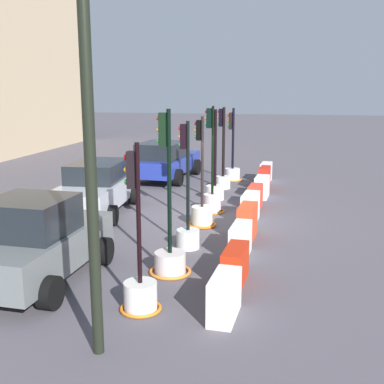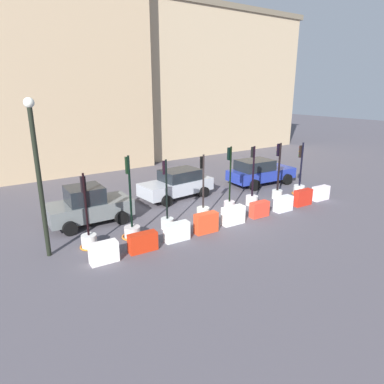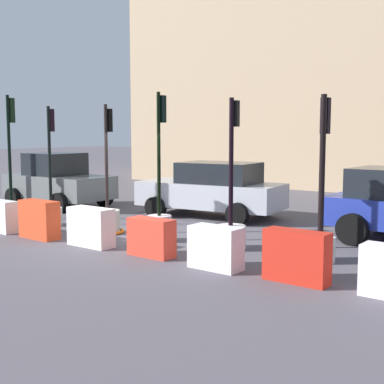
{
  "view_description": "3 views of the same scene",
  "coord_description": "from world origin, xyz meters",
  "px_view_note": "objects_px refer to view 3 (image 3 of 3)",
  "views": [
    {
      "loc": [
        -14.33,
        -2.45,
        4.02
      ],
      "look_at": [
        -1.53,
        0.25,
        1.17
      ],
      "focal_mm": 45.13,
      "sensor_mm": 36.0,
      "label": 1
    },
    {
      "loc": [
        -10.23,
        -12.56,
        6.18
      ],
      "look_at": [
        -1.01,
        0.78,
        1.24
      ],
      "focal_mm": 31.98,
      "sensor_mm": 36.0,
      "label": 2
    },
    {
      "loc": [
        8.39,
        -9.62,
        2.53
      ],
      "look_at": [
        1.47,
        0.52,
        1.15
      ],
      "focal_mm": 49.8,
      "sensor_mm": 36.0,
      "label": 3
    }
  ],
  "objects_px": {
    "traffic_light_2": "(51,203)",
    "traffic_light_3": "(108,214)",
    "construction_barrier_5": "(151,237)",
    "car_grey_saloon": "(58,181)",
    "traffic_light_5": "(231,222)",
    "construction_barrier_6": "(216,248)",
    "construction_barrier_4": "(91,227)",
    "car_silver_hatchback": "(212,189)",
    "construction_barrier_2": "(0,216)",
    "traffic_light_4": "(159,216)",
    "traffic_light_1": "(12,202)",
    "construction_barrier_3": "(39,219)",
    "traffic_light_6": "(321,225)",
    "construction_barrier_7": "(296,257)"
  },
  "relations": [
    {
      "from": "construction_barrier_3",
      "to": "construction_barrier_6",
      "type": "distance_m",
      "value": 5.0
    },
    {
      "from": "traffic_light_1",
      "to": "traffic_light_5",
      "type": "relative_size",
      "value": 1.1
    },
    {
      "from": "traffic_light_6",
      "to": "construction_barrier_4",
      "type": "height_order",
      "value": "traffic_light_6"
    },
    {
      "from": "traffic_light_2",
      "to": "traffic_light_5",
      "type": "distance_m",
      "value": 5.54
    },
    {
      "from": "traffic_light_2",
      "to": "construction_barrier_7",
      "type": "distance_m",
      "value": 7.91
    },
    {
      "from": "traffic_light_2",
      "to": "traffic_light_3",
      "type": "relative_size",
      "value": 1.0
    },
    {
      "from": "construction_barrier_3",
      "to": "construction_barrier_7",
      "type": "height_order",
      "value": "construction_barrier_3"
    },
    {
      "from": "traffic_light_4",
      "to": "car_silver_hatchback",
      "type": "relative_size",
      "value": 0.77
    },
    {
      "from": "traffic_light_3",
      "to": "traffic_light_6",
      "type": "relative_size",
      "value": 0.99
    },
    {
      "from": "traffic_light_6",
      "to": "car_grey_saloon",
      "type": "bearing_deg",
      "value": 166.55
    },
    {
      "from": "traffic_light_4",
      "to": "traffic_light_1",
      "type": "bearing_deg",
      "value": 179.81
    },
    {
      "from": "construction_barrier_2",
      "to": "construction_barrier_6",
      "type": "relative_size",
      "value": 1.09
    },
    {
      "from": "construction_barrier_2",
      "to": "construction_barrier_4",
      "type": "distance_m",
      "value": 3.17
    },
    {
      "from": "car_grey_saloon",
      "to": "construction_barrier_7",
      "type": "bearing_deg",
      "value": -21.42
    },
    {
      "from": "car_silver_hatchback",
      "to": "construction_barrier_7",
      "type": "bearing_deg",
      "value": -46.34
    },
    {
      "from": "traffic_light_4",
      "to": "car_silver_hatchback",
      "type": "distance_m",
      "value": 3.78
    },
    {
      "from": "traffic_light_1",
      "to": "traffic_light_6",
      "type": "bearing_deg",
      "value": 1.15
    },
    {
      "from": "car_grey_saloon",
      "to": "car_silver_hatchback",
      "type": "xyz_separation_m",
      "value": [
        5.6,
        1.01,
        -0.04
      ]
    },
    {
      "from": "construction_barrier_4",
      "to": "traffic_light_3",
      "type": "bearing_deg",
      "value": 119.7
    },
    {
      "from": "construction_barrier_3",
      "to": "car_silver_hatchback",
      "type": "distance_m",
      "value": 5.36
    },
    {
      "from": "construction_barrier_4",
      "to": "car_grey_saloon",
      "type": "bearing_deg",
      "value": 144.26
    },
    {
      "from": "construction_barrier_5",
      "to": "construction_barrier_6",
      "type": "bearing_deg",
      "value": -4.26
    },
    {
      "from": "traffic_light_1",
      "to": "construction_barrier_4",
      "type": "relative_size",
      "value": 3.12
    },
    {
      "from": "traffic_light_3",
      "to": "car_grey_saloon",
      "type": "height_order",
      "value": "traffic_light_3"
    },
    {
      "from": "construction_barrier_7",
      "to": "car_grey_saloon",
      "type": "xyz_separation_m",
      "value": [
        -10.49,
        4.12,
        0.42
      ]
    },
    {
      "from": "traffic_light_5",
      "to": "construction_barrier_3",
      "type": "distance_m",
      "value": 4.64
    },
    {
      "from": "construction_barrier_4",
      "to": "construction_barrier_3",
      "type": "bearing_deg",
      "value": -177.67
    },
    {
      "from": "car_silver_hatchback",
      "to": "car_grey_saloon",
      "type": "bearing_deg",
      "value": -169.74
    },
    {
      "from": "construction_barrier_5",
      "to": "car_grey_saloon",
      "type": "bearing_deg",
      "value": 151.17
    },
    {
      "from": "car_silver_hatchback",
      "to": "traffic_light_5",
      "type": "bearing_deg",
      "value": -52.59
    },
    {
      "from": "traffic_light_2",
      "to": "construction_barrier_6",
      "type": "distance_m",
      "value": 6.35
    },
    {
      "from": "traffic_light_2",
      "to": "construction_barrier_7",
      "type": "height_order",
      "value": "traffic_light_2"
    },
    {
      "from": "traffic_light_3",
      "to": "traffic_light_5",
      "type": "height_order",
      "value": "traffic_light_5"
    },
    {
      "from": "traffic_light_1",
      "to": "traffic_light_4",
      "type": "relative_size",
      "value": 1.04
    },
    {
      "from": "traffic_light_3",
      "to": "traffic_light_6",
      "type": "distance_m",
      "value": 5.51
    },
    {
      "from": "traffic_light_3",
      "to": "traffic_light_5",
      "type": "distance_m",
      "value": 3.48
    },
    {
      "from": "construction_barrier_5",
      "to": "traffic_light_4",
      "type": "bearing_deg",
      "value": 121.69
    },
    {
      "from": "construction_barrier_6",
      "to": "construction_barrier_4",
      "type": "bearing_deg",
      "value": 177.76
    },
    {
      "from": "construction_barrier_2",
      "to": "car_grey_saloon",
      "type": "xyz_separation_m",
      "value": [
        -2.38,
        4.05,
        0.46
      ]
    },
    {
      "from": "construction_barrier_6",
      "to": "traffic_light_1",
      "type": "bearing_deg",
      "value": 169.4
    },
    {
      "from": "construction_barrier_3",
      "to": "construction_barrier_5",
      "type": "relative_size",
      "value": 1.07
    },
    {
      "from": "traffic_light_5",
      "to": "traffic_light_4",
      "type": "bearing_deg",
      "value": -173.57
    },
    {
      "from": "traffic_light_5",
      "to": "construction_barrier_2",
      "type": "xyz_separation_m",
      "value": [
        -5.88,
        -1.59,
        -0.19
      ]
    },
    {
      "from": "construction_barrier_3",
      "to": "construction_barrier_6",
      "type": "bearing_deg",
      "value": -0.73
    },
    {
      "from": "construction_barrier_4",
      "to": "car_grey_saloon",
      "type": "distance_m",
      "value": 6.85
    },
    {
      "from": "traffic_light_5",
      "to": "construction_barrier_5",
      "type": "height_order",
      "value": "traffic_light_5"
    },
    {
      "from": "traffic_light_5",
      "to": "construction_barrier_2",
      "type": "bearing_deg",
      "value": -164.89
    },
    {
      "from": "traffic_light_5",
      "to": "traffic_light_6",
      "type": "bearing_deg",
      "value": 0.01
    },
    {
      "from": "traffic_light_3",
      "to": "traffic_light_6",
      "type": "xyz_separation_m",
      "value": [
        5.5,
        0.18,
        0.24
      ]
    },
    {
      "from": "construction_barrier_4",
      "to": "traffic_light_2",
      "type": "bearing_deg",
      "value": 154.84
    }
  ]
}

